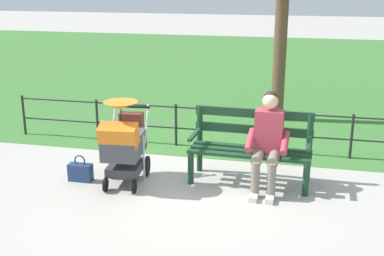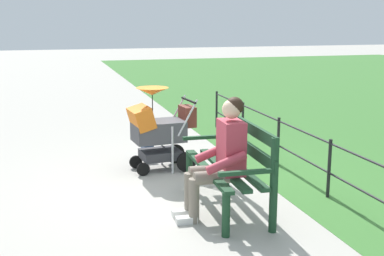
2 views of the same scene
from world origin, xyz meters
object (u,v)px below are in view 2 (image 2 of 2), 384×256
object	(u,v)px
stroller	(158,128)
handbag	(147,150)
park_bench	(233,161)
person_on_bench	(221,155)

from	to	relation	value
stroller	handbag	bearing A→B (deg)	3.34
park_bench	stroller	distance (m)	1.69
handbag	park_bench	bearing A→B (deg)	-166.69
park_bench	handbag	xyz separation A→B (m)	(2.24, 0.53, -0.40)
person_on_bench	stroller	distance (m)	1.86
person_on_bench	stroller	size ratio (longest dim) A/B	1.11
park_bench	handbag	bearing A→B (deg)	13.31
person_on_bench	handbag	world-z (taller)	person_on_bench
person_on_bench	handbag	bearing A→B (deg)	7.09
stroller	handbag	world-z (taller)	stroller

